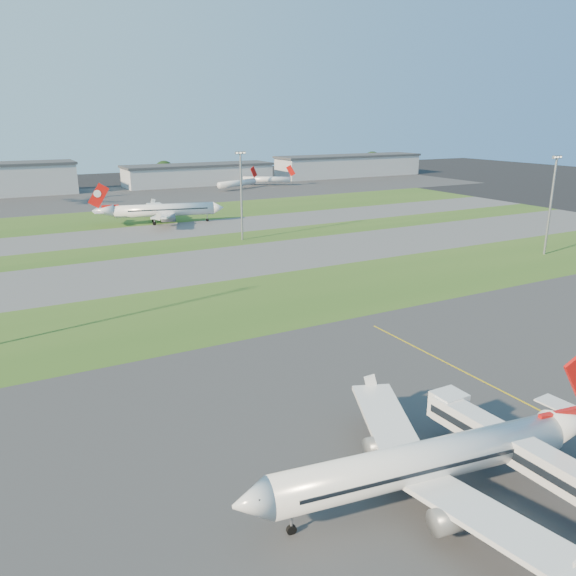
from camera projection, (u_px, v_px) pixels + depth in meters
ground at (487, 407)px, 70.29m from camera, size 700.00×700.00×0.00m
apron_near at (487, 407)px, 70.29m from camera, size 300.00×70.00×0.01m
grass_strip_a at (288, 297)px, 113.97m from camera, size 300.00×34.00×0.01m
taxiway_a at (226, 262)px, 141.69m from camera, size 300.00×32.00×0.01m
grass_strip_b at (192, 244)px, 162.69m from camera, size 300.00×18.00×0.01m
taxiway_b at (169, 231)px, 181.17m from camera, size 300.00×26.00×0.01m
grass_strip_c at (143, 216)px, 208.89m from camera, size 300.00×40.00×0.01m
apron_far at (109, 197)px, 259.28m from camera, size 400.00×80.00×0.01m
yellow_line at (515, 398)px, 72.59m from camera, size 0.25×60.00×0.02m
jet_bridge at (544, 465)px, 51.83m from camera, size 4.20×26.90×6.20m
airliner_parked at (426, 462)px, 52.07m from camera, size 37.08×31.25×11.61m
airliner_taxiing at (164, 210)px, 192.87m from camera, size 40.99×34.38×12.97m
mini_jet_near at (237, 183)px, 287.23m from camera, size 26.96×13.19×9.48m
mini_jet_far at (267, 179)px, 304.84m from camera, size 25.61×15.84×9.48m
light_mast_centre at (241, 190)px, 163.63m from camera, size 3.20×0.70×25.80m
light_mast_east at (552, 199)px, 145.54m from camera, size 3.20×0.70×25.80m
hangar_east at (199, 174)px, 308.13m from camera, size 81.60×23.00×11.20m
hangar_far_east at (349, 165)px, 353.80m from camera, size 96.90×23.00×13.20m
tree_mid_west at (50, 179)px, 282.85m from camera, size 9.90×9.90×10.80m
tree_mid_east at (164, 171)px, 312.66m from camera, size 11.55×11.55×12.60m
tree_east at (284, 167)px, 345.63m from camera, size 10.45×10.45×11.40m
tree_far_east at (372, 161)px, 380.78m from camera, size 12.65×12.65×13.80m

